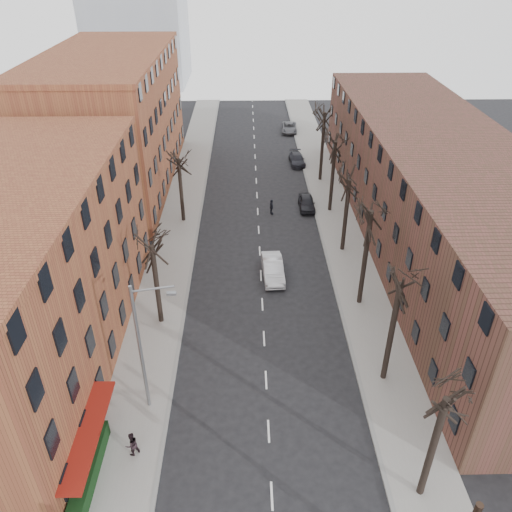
{
  "coord_description": "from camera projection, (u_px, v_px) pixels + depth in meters",
  "views": [
    {
      "loc": [
        -1.1,
        -11.06,
        23.97
      ],
      "look_at": [
        -0.48,
        20.76,
        4.0
      ],
      "focal_mm": 35.0,
      "sensor_mm": 36.0,
      "label": 1
    }
  ],
  "objects": [
    {
      "name": "awning_left",
      "position": [
        97.0,
        464.0,
        27.04
      ],
      "size": [
        1.2,
        7.0,
        0.15
      ],
      "primitive_type": "cube",
      "color": "maroon",
      "rests_on": "ground"
    },
    {
      "name": "tree_right_d",
      "position": [
        342.0,
        250.0,
        45.96
      ],
      "size": [
        5.2,
        5.2,
        10.0
      ],
      "primitive_type": null,
      "color": "black",
      "rests_on": "ground"
    },
    {
      "name": "building_left_near",
      "position": [
        12.0,
        280.0,
        31.37
      ],
      "size": [
        12.0,
        26.0,
        12.0
      ],
      "primitive_type": "cube",
      "color": "brown",
      "rests_on": "ground"
    },
    {
      "name": "parked_car_near",
      "position": [
        307.0,
        203.0,
        52.82
      ],
      "size": [
        1.62,
        4.0,
        1.36
      ],
      "primitive_type": "imported",
      "rotation": [
        0.0,
        0.0,
        -0.0
      ],
      "color": "black",
      "rests_on": "ground"
    },
    {
      "name": "tree_left_b",
      "position": [
        184.0,
        221.0,
        50.79
      ],
      "size": [
        5.2,
        5.2,
        9.5
      ],
      "primitive_type": null,
      "color": "black",
      "rests_on": "ground"
    },
    {
      "name": "hedge",
      "position": [
        88.0,
        474.0,
        25.85
      ],
      "size": [
        0.8,
        6.0,
        1.0
      ],
      "primitive_type": "cube",
      "color": "black",
      "rests_on": "sidewalk_left"
    },
    {
      "name": "parked_car_far",
      "position": [
        289.0,
        128.0,
        74.51
      ],
      "size": [
        2.42,
        4.81,
        1.31
      ],
      "primitive_type": "imported",
      "rotation": [
        0.0,
        0.0,
        -0.05
      ],
      "color": "#57585E",
      "rests_on": "ground"
    },
    {
      "name": "tree_right_a",
      "position": [
        419.0,
        493.0,
        25.63
      ],
      "size": [
        5.2,
        5.2,
        10.0
      ],
      "primitive_type": null,
      "color": "black",
      "rests_on": "ground"
    },
    {
      "name": "pedestrian_crossing",
      "position": [
        271.0,
        207.0,
        51.68
      ],
      "size": [
        0.61,
        1.03,
        1.64
      ],
      "primitive_type": "imported",
      "rotation": [
        0.0,
        0.0,
        1.8
      ],
      "color": "black",
      "rests_on": "ground"
    },
    {
      "name": "sidewalk_left",
      "position": [
        181.0,
        216.0,
        51.59
      ],
      "size": [
        4.0,
        90.0,
        0.15
      ],
      "primitive_type": "cube",
      "color": "gray",
      "rests_on": "ground"
    },
    {
      "name": "building_right",
      "position": [
        436.0,
        191.0,
        45.13
      ],
      "size": [
        12.0,
        50.0,
        10.0
      ],
      "primitive_type": "cube",
      "color": "#542E27",
      "rests_on": "ground"
    },
    {
      "name": "tree_right_e",
      "position": [
        329.0,
        211.0,
        52.73
      ],
      "size": [
        5.2,
        5.2,
        10.8
      ],
      "primitive_type": null,
      "color": "black",
      "rests_on": "ground"
    },
    {
      "name": "tree_right_c",
      "position": [
        359.0,
        303.0,
        39.18
      ],
      "size": [
        5.2,
        5.2,
        11.6
      ],
      "primitive_type": null,
      "color": "black",
      "rests_on": "ground"
    },
    {
      "name": "silver_sedan",
      "position": [
        273.0,
        269.0,
        41.93
      ],
      "size": [
        1.89,
        4.8,
        1.56
      ],
      "primitive_type": "imported",
      "rotation": [
        0.0,
        0.0,
        0.05
      ],
      "color": "silver",
      "rests_on": "ground"
    },
    {
      "name": "tree_right_f",
      "position": [
        320.0,
        180.0,
        59.51
      ],
      "size": [
        5.2,
        5.2,
        11.6
      ],
      "primitive_type": null,
      "color": "black",
      "rests_on": "ground"
    },
    {
      "name": "building_left_far",
      "position": [
        113.0,
        124.0,
        55.4
      ],
      "size": [
        12.0,
        28.0,
        14.0
      ],
      "primitive_type": "cube",
      "color": "brown",
      "rests_on": "ground"
    },
    {
      "name": "tree_left_a",
      "position": [
        162.0,
        322.0,
        37.24
      ],
      "size": [
        5.2,
        5.2,
        9.5
      ],
      "primitive_type": null,
      "color": "black",
      "rests_on": "ground"
    },
    {
      "name": "tree_right_b",
      "position": [
        383.0,
        378.0,
        32.41
      ],
      "size": [
        5.2,
        5.2,
        10.8
      ],
      "primitive_type": null,
      "color": "black",
      "rests_on": "ground"
    },
    {
      "name": "parked_car_mid",
      "position": [
        297.0,
        159.0,
        63.58
      ],
      "size": [
        2.0,
        4.5,
        1.28
      ],
      "primitive_type": "imported",
      "rotation": [
        0.0,
        0.0,
        0.05
      ],
      "color": "black",
      "rests_on": "ground"
    },
    {
      "name": "streetlight",
      "position": [
        143.0,
        344.0,
        27.81
      ],
      "size": [
        2.45,
        0.22,
        9.03
      ],
      "color": "slate",
      "rests_on": "ground"
    },
    {
      "name": "pedestrian_b",
      "position": [
        132.0,
        444.0,
        27.06
      ],
      "size": [
        0.95,
        0.93,
        1.54
      ],
      "primitive_type": "imported",
      "rotation": [
        0.0,
        0.0,
        3.85
      ],
      "color": "black",
      "rests_on": "sidewalk_left"
    },
    {
      "name": "sidewalk_right",
      "position": [
        335.0,
        214.0,
        51.85
      ],
      "size": [
        4.0,
        90.0,
        0.15
      ],
      "primitive_type": "cube",
      "color": "gray",
      "rests_on": "ground"
    }
  ]
}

